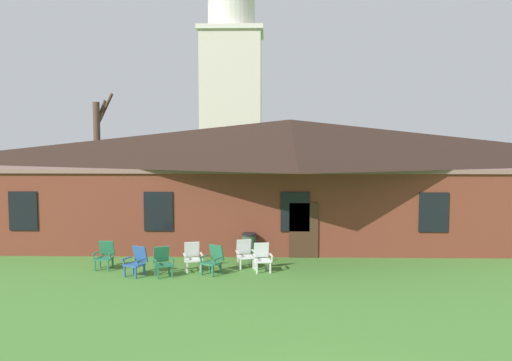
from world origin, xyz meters
name	(u,v)px	position (x,y,z in m)	size (l,w,h in m)	color
brick_building	(290,176)	(0.00, 17.12, 2.74)	(27.02, 10.40, 5.38)	brown
dome_tower	(232,87)	(-4.03, 36.16, 8.63)	(5.18, 5.18, 18.91)	beige
lawn_chair_by_porch	(105,255)	(-6.70, 10.24, 0.50)	(0.67, 0.70, 0.96)	#28704C
lawn_chair_near_door	(137,261)	(-5.38, 9.38, 0.50)	(0.80, 0.84, 0.96)	#2D5693
lawn_chair_left_end	(163,261)	(-4.51, 9.35, 0.50)	(0.80, 0.84, 0.96)	#28704C
lawn_chair_middle	(192,256)	(-3.63, 10.12, 0.50)	(0.74, 0.79, 0.96)	silver
lawn_chair_right_end	(213,259)	(-2.86, 9.65, 0.50)	(0.84, 0.86, 0.96)	#28704C
lawn_chair_far_side	(245,253)	(-1.84, 10.60, 0.50)	(0.74, 0.78, 0.96)	white
lawn_chair_under_eave	(262,257)	(-1.23, 10.05, 0.50)	(0.71, 0.74, 0.96)	white
bare_tree_beside_building	(98,158)	(-10.07, 20.24, 3.47)	(1.47, 1.06, 6.89)	brown
trash_bin	(249,246)	(-1.73, 11.82, 0.50)	(0.56, 0.56, 0.98)	#335638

